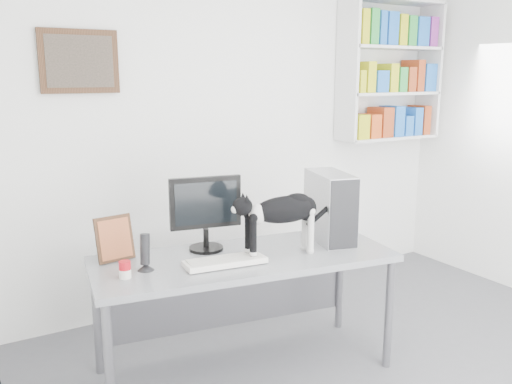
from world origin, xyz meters
TOP-DOWN VIEW (x-y plane):
  - room at (0.00, 0.00)m, footprint 4.01×4.01m
  - bookshelf at (1.40, 1.85)m, footprint 1.03×0.28m
  - wall_art at (-1.30, 1.97)m, footprint 0.52×0.04m
  - desk at (-0.66, 0.88)m, footprint 1.88×0.96m
  - monitor at (-0.80, 1.10)m, footprint 0.47×0.29m
  - keyboard at (-0.83, 0.80)m, footprint 0.49×0.24m
  - pc_tower at (-0.01, 0.88)m, footprint 0.31×0.48m
  - speaker at (-1.25, 0.94)m, footprint 0.13×0.13m
  - leaning_print at (-1.35, 1.19)m, footprint 0.23×0.12m
  - soup_can at (-1.38, 0.89)m, footprint 0.09×0.09m
  - cat at (-0.46, 0.77)m, footprint 0.63×0.23m

SIDE VIEW (x-z plane):
  - desk at x=-0.66m, z-range 0.00..0.75m
  - keyboard at x=-0.83m, z-range 0.75..0.78m
  - soup_can at x=-1.38m, z-range 0.75..0.84m
  - speaker at x=-1.25m, z-range 0.75..0.97m
  - leaning_print at x=-1.35m, z-range 0.75..1.02m
  - cat at x=-0.46m, z-range 0.75..1.13m
  - pc_tower at x=-0.01m, z-range 0.75..1.20m
  - monitor at x=-0.80m, z-range 0.75..1.22m
  - room at x=0.00m, z-range 0.00..2.70m
  - bookshelf at x=1.40m, z-range 1.23..2.47m
  - wall_art at x=-1.30m, z-range 1.69..2.11m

